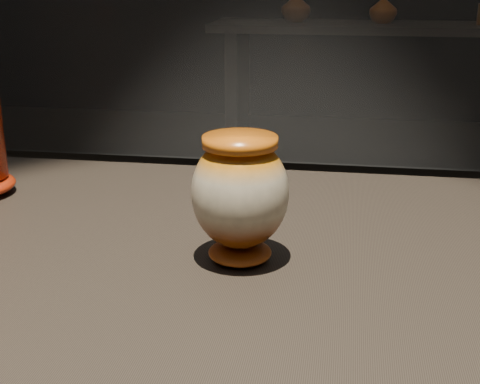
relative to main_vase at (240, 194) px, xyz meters
name	(u,v)px	position (x,y,z in m)	size (l,w,h in m)	color
main_vase	(240,194)	(0.00, 0.00, 0.00)	(0.14, 0.14, 0.16)	#642A08
back_shelf	(367,65)	(0.23, 3.68, -0.35)	(2.00, 0.60, 0.90)	black
back_vase_left	(296,6)	(-0.24, 3.68, 0.01)	(0.19, 0.19, 0.19)	#943B15
back_vase_mid	(383,9)	(0.31, 3.67, 0.00)	(0.17, 0.17, 0.18)	#642A08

